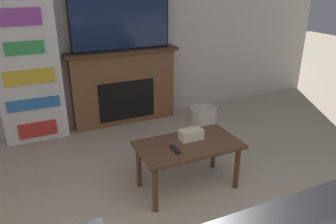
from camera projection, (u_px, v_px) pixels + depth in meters
name	position (u px, v px, depth m)	size (l,w,h in m)	color
wall_back	(122.00, 23.00, 4.32)	(6.56, 0.06, 2.70)	beige
fireplace	(124.00, 87.00, 4.49)	(1.51, 0.28, 1.02)	brown
tv	(121.00, 18.00, 4.12)	(1.31, 0.03, 0.82)	black
coffee_table	(188.00, 150.00, 3.06)	(0.96, 0.54, 0.47)	brown
tissue_box	(191.00, 134.00, 3.10)	(0.22, 0.12, 0.10)	beige
remote_control	(175.00, 149.00, 2.91)	(0.04, 0.15, 0.02)	black
bookshelf	(29.00, 74.00, 3.90)	(0.73, 0.29, 1.67)	white
storage_basket	(204.00, 114.00, 4.69)	(0.38, 0.38, 0.18)	silver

